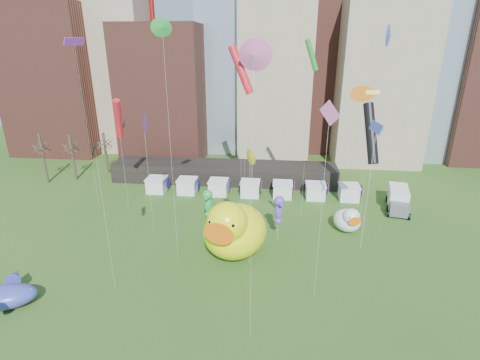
# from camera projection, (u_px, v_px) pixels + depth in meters

# --- Properties ---
(skyline) EXTENTS (101.00, 23.00, 68.00)m
(skyline) POSITION_uv_depth(u_px,v_px,m) (267.00, 49.00, 72.31)
(skyline) COLOR brown
(skyline) RESTS_ON ground
(pavilion) EXTENTS (38.00, 6.00, 3.20)m
(pavilion) POSITION_uv_depth(u_px,v_px,m) (224.00, 172.00, 62.10)
(pavilion) COLOR black
(pavilion) RESTS_ON ground
(vendor_tents) EXTENTS (33.24, 2.80, 2.40)m
(vendor_tents) POSITION_uv_depth(u_px,v_px,m) (250.00, 189.00, 56.18)
(vendor_tents) COLOR white
(vendor_tents) RESTS_ON ground
(bare_trees) EXTENTS (8.44, 6.44, 8.50)m
(bare_trees) POSITION_uv_depth(u_px,v_px,m) (74.00, 157.00, 62.53)
(bare_trees) COLOR #382B21
(bare_trees) RESTS_ON ground
(big_duck) EXTENTS (8.44, 10.15, 7.29)m
(big_duck) POSITION_uv_depth(u_px,v_px,m) (234.00, 229.00, 39.17)
(big_duck) COLOR #F9FF0D
(big_duck) RESTS_ON ground
(small_duck) EXTENTS (3.98, 4.83, 3.48)m
(small_duck) POSITION_uv_depth(u_px,v_px,m) (348.00, 220.00, 45.16)
(small_duck) COLOR white
(small_duck) RESTS_ON ground
(seahorse_green) EXTENTS (1.28, 1.59, 5.82)m
(seahorse_green) POSITION_uv_depth(u_px,v_px,m) (208.00, 201.00, 43.77)
(seahorse_green) COLOR silver
(seahorse_green) RESTS_ON ground
(seahorse_purple) EXTENTS (1.55, 1.76, 5.69)m
(seahorse_purple) POSITION_uv_depth(u_px,v_px,m) (279.00, 208.00, 42.33)
(seahorse_purple) COLOR silver
(seahorse_purple) RESTS_ON ground
(whale_inflatable) EXTENTS (5.92, 6.67, 2.33)m
(whale_inflatable) POSITION_uv_depth(u_px,v_px,m) (6.00, 295.00, 32.29)
(whale_inflatable) COLOR #4F338D
(whale_inflatable) RESTS_ON ground
(box_truck) EXTENTS (4.00, 7.29, 2.93)m
(box_truck) POSITION_uv_depth(u_px,v_px,m) (398.00, 199.00, 51.51)
(box_truck) COLOR white
(box_truck) RESTS_ON ground
(kite_0) EXTENTS (2.32, 3.36, 15.78)m
(kite_0) POSITION_uv_depth(u_px,v_px,m) (118.00, 119.00, 47.51)
(kite_0) COLOR silver
(kite_0) RESTS_ON ground
(kite_1) EXTENTS (1.43, 1.40, 18.19)m
(kite_1) POSITION_uv_depth(u_px,v_px,m) (329.00, 121.00, 27.75)
(kite_1) COLOR silver
(kite_1) RESTS_ON ground
(kite_2) EXTENTS (1.29, 2.49, 14.55)m
(kite_2) POSITION_uv_depth(u_px,v_px,m) (95.00, 148.00, 29.87)
(kite_2) COLOR silver
(kite_2) RESTS_ON ground
(kite_3) EXTENTS (2.11, 1.80, 22.87)m
(kite_3) POSITION_uv_depth(u_px,v_px,m) (312.00, 55.00, 42.46)
(kite_3) COLOR silver
(kite_3) RESTS_ON ground
(kite_4) EXTENTS (0.84, 1.40, 12.71)m
(kite_4) POSITION_uv_depth(u_px,v_px,m) (250.00, 157.00, 34.78)
(kite_4) COLOR silver
(kite_4) RESTS_ON ground
(kite_5) EXTENTS (0.99, 1.97, 23.94)m
(kite_5) POSITION_uv_depth(u_px,v_px,m) (389.00, 36.00, 33.97)
(kite_5) COLOR silver
(kite_5) RESTS_ON ground
(kite_6) EXTENTS (2.15, 0.47, 17.23)m
(kite_6) POSITION_uv_depth(u_px,v_px,m) (362.00, 94.00, 47.01)
(kite_6) COLOR silver
(kite_6) RESTS_ON ground
(kite_7) EXTENTS (1.37, 3.07, 23.01)m
(kite_7) POSITION_uv_depth(u_px,v_px,m) (74.00, 43.00, 45.40)
(kite_7) COLOR silver
(kite_7) RESTS_ON ground
(kite_8) EXTENTS (3.93, 2.41, 22.25)m
(kite_8) POSITION_uv_depth(u_px,v_px,m) (241.00, 70.00, 48.17)
(kite_8) COLOR silver
(kite_8) RESTS_ON ground
(kite_9) EXTENTS (1.58, 1.39, 22.45)m
(kite_9) POSITION_uv_depth(u_px,v_px,m) (253.00, 56.00, 21.61)
(kite_9) COLOR silver
(kite_9) RESTS_ON ground
(kite_10) EXTENTS (2.24, 4.46, 15.66)m
(kite_10) POSITION_uv_depth(u_px,v_px,m) (371.00, 133.00, 43.93)
(kite_10) COLOR silver
(kite_10) RESTS_ON ground
(kite_11) EXTENTS (1.06, 1.45, 24.35)m
(kite_11) POSITION_uv_depth(u_px,v_px,m) (162.00, 29.00, 31.80)
(kite_11) COLOR silver
(kite_11) RESTS_ON ground
(kite_12) EXTENTS (1.65, 0.30, 17.04)m
(kite_12) POSITION_uv_depth(u_px,v_px,m) (372.00, 95.00, 43.36)
(kite_12) COLOR silver
(kite_12) RESTS_ON ground
(kite_13) EXTENTS (0.70, 3.22, 14.74)m
(kite_13) POSITION_uv_depth(u_px,v_px,m) (376.00, 128.00, 36.63)
(kite_13) COLOR silver
(kite_13) RESTS_ON ground
(kite_14) EXTENTS (1.82, 1.22, 20.80)m
(kite_14) POSITION_uv_depth(u_px,v_px,m) (245.00, 62.00, 46.32)
(kite_14) COLOR silver
(kite_14) RESTS_ON ground
(kite_15) EXTENTS (0.77, 2.27, 14.94)m
(kite_15) POSITION_uv_depth(u_px,v_px,m) (144.00, 123.00, 41.06)
(kite_15) COLOR silver
(kite_15) RESTS_ON ground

